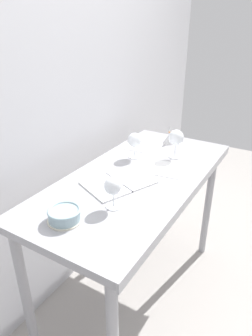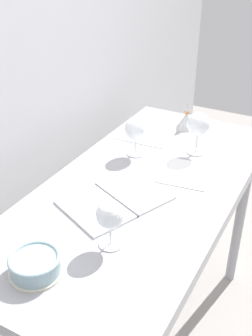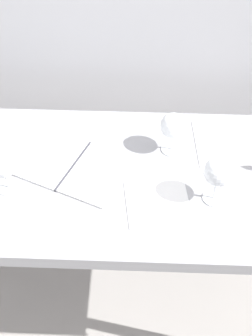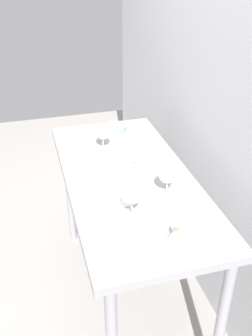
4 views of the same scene
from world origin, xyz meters
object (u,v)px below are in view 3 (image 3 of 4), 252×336
wine_glass_near_left (3,166)px  tasting_sheet_upper (221,142)px  wine_glass_far_right (173,127)px  wine_glass_near_right (219,172)px  open_notebook (74,166)px  tasting_sheet_lower (156,192)px

wine_glass_near_left → tasting_sheet_upper: 0.76m
wine_glass_far_right → wine_glass_near_right: size_ratio=0.89×
wine_glass_near_right → open_notebook: wine_glass_near_right is taller
open_notebook → tasting_sheet_lower: size_ratio=1.48×
wine_glass_far_right → tasting_sheet_lower: (-0.05, -0.20, -0.11)m
wine_glass_near_left → open_notebook: bearing=26.4°
wine_glass_near_right → tasting_sheet_upper: bearing=79.5°
open_notebook → tasting_sheet_upper: (0.51, 0.14, -0.00)m
open_notebook → tasting_sheet_lower: (0.28, -0.10, -0.00)m
wine_glass_near_right → wine_glass_near_left: wine_glass_near_right is taller
wine_glass_near_left → tasting_sheet_upper: size_ratio=0.64×
wine_glass_near_right → tasting_sheet_upper: size_ratio=0.74×
open_notebook → tasting_sheet_upper: open_notebook is taller
wine_glass_near_left → tasting_sheet_upper: (0.71, 0.24, -0.10)m
open_notebook → tasting_sheet_lower: 0.30m
open_notebook → wine_glass_far_right: bearing=39.0°
wine_glass_near_left → tasting_sheet_lower: bearing=-0.1°
wine_glass_far_right → wine_glass_near_left: bearing=-159.9°
open_notebook → tasting_sheet_lower: open_notebook is taller
open_notebook → wine_glass_near_right: bearing=8.7°
wine_glass_near_right → tasting_sheet_upper: (0.05, 0.26, -0.12)m
open_notebook → wine_glass_near_left: bearing=-130.5°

